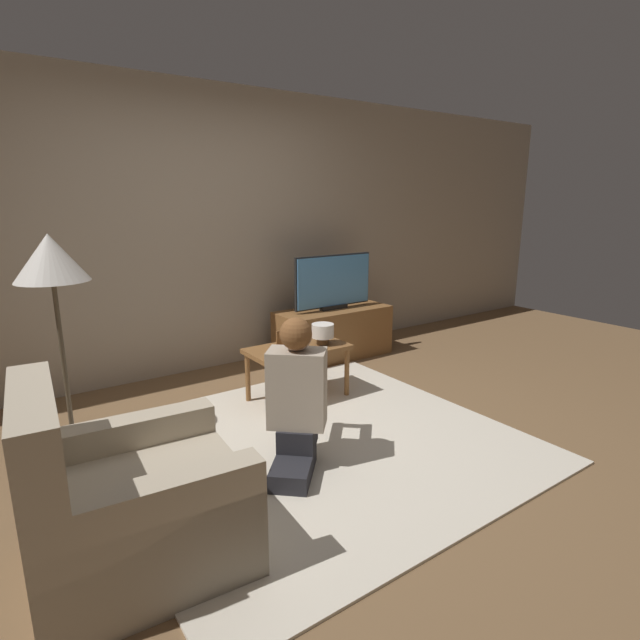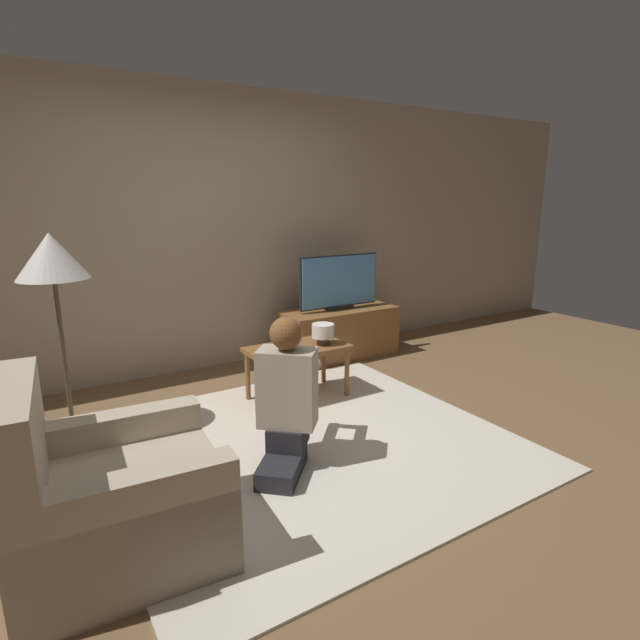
% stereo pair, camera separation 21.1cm
% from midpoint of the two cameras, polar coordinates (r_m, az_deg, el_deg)
% --- Properties ---
extents(ground_plane, '(10.00, 10.00, 0.00)m').
position_cam_midpoint_polar(ground_plane, '(3.43, -2.11, -14.10)').
color(ground_plane, brown).
extents(wall_back, '(10.00, 0.06, 2.60)m').
position_cam_midpoint_polar(wall_back, '(4.78, -15.17, 9.68)').
color(wall_back, tan).
rests_on(wall_back, ground_plane).
extents(rug, '(2.53, 2.37, 0.02)m').
position_cam_midpoint_polar(rug, '(3.42, -2.11, -13.98)').
color(rug, beige).
rests_on(rug, ground_plane).
extents(tv_stand, '(1.20, 0.48, 0.51)m').
position_cam_midpoint_polar(tv_stand, '(5.11, 0.35, -1.52)').
color(tv_stand, brown).
rests_on(tv_stand, ground_plane).
extents(tv, '(0.90, 0.08, 0.55)m').
position_cam_midpoint_polar(tv, '(5.00, 0.34, 4.39)').
color(tv, black).
rests_on(tv, tv_stand).
extents(coffee_table, '(0.80, 0.44, 0.45)m').
position_cam_midpoint_polar(coffee_table, '(4.00, -4.07, -3.87)').
color(coffee_table, brown).
rests_on(coffee_table, ground_plane).
extents(floor_lamp, '(0.44, 0.44, 1.39)m').
position_cam_midpoint_polar(floor_lamp, '(3.54, -29.88, 5.24)').
color(floor_lamp, '#4C4233').
rests_on(floor_lamp, ground_plane).
extents(armchair, '(0.93, 0.85, 0.89)m').
position_cam_midpoint_polar(armchair, '(2.51, -23.23, -19.16)').
color(armchair, '#B7A88E').
rests_on(armchair, ground_plane).
extents(person_kneeling, '(0.69, 0.73, 0.92)m').
position_cam_midpoint_polar(person_kneeling, '(2.99, -4.71, -8.49)').
color(person_kneeling, '#232328').
rests_on(person_kneeling, rug).
extents(picture_frame, '(0.11, 0.01, 0.15)m').
position_cam_midpoint_polar(picture_frame, '(3.92, -5.84, -2.26)').
color(picture_frame, brown).
rests_on(picture_frame, coffee_table).
extents(table_lamp, '(0.18, 0.18, 0.17)m').
position_cam_midpoint_polar(table_lamp, '(4.02, -1.18, -1.40)').
color(table_lamp, '#4C3823').
rests_on(table_lamp, coffee_table).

